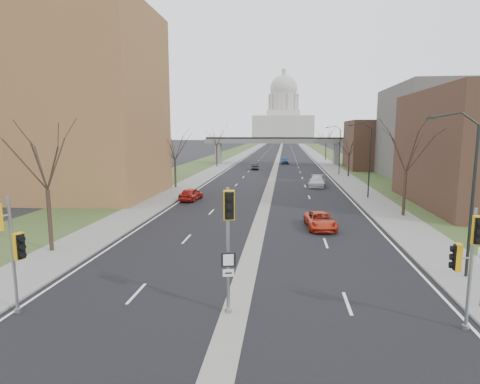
% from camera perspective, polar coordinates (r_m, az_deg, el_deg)
% --- Properties ---
extents(ground, '(700.00, 700.00, 0.00)m').
position_cam_1_polar(ground, '(17.72, -0.96, -17.50)').
color(ground, black).
rests_on(ground, ground).
extents(road_surface, '(20.00, 600.00, 0.01)m').
position_cam_1_polar(road_surface, '(165.97, 5.73, 5.89)').
color(road_surface, black).
rests_on(road_surface, ground).
extents(median_strip, '(1.20, 600.00, 0.02)m').
position_cam_1_polar(median_strip, '(165.97, 5.73, 5.89)').
color(median_strip, gray).
rests_on(median_strip, ground).
extents(sidewalk_right, '(4.00, 600.00, 0.12)m').
position_cam_1_polar(sidewalk_right, '(166.25, 9.89, 5.83)').
color(sidewalk_right, gray).
rests_on(sidewalk_right, ground).
extents(sidewalk_left, '(4.00, 600.00, 0.12)m').
position_cam_1_polar(sidewalk_left, '(166.55, 1.58, 5.96)').
color(sidewalk_left, gray).
rests_on(sidewalk_left, ground).
extents(grass_verge_right, '(8.00, 600.00, 0.10)m').
position_cam_1_polar(grass_verge_right, '(166.72, 11.96, 5.77)').
color(grass_verge_right, '#2B3E1C').
rests_on(grass_verge_right, ground).
extents(grass_verge_left, '(8.00, 600.00, 0.10)m').
position_cam_1_polar(grass_verge_left, '(167.16, -0.48, 5.97)').
color(grass_verge_left, '#2B3E1C').
rests_on(grass_verge_left, ground).
extents(apartment_building, '(25.00, 16.00, 22.00)m').
position_cam_1_polar(apartment_building, '(53.79, -25.56, 11.21)').
color(apartment_building, olive).
rests_on(apartment_building, ground).
extents(commercial_block_mid, '(18.00, 22.00, 15.00)m').
position_cam_1_polar(commercial_block_mid, '(72.57, 27.62, 7.42)').
color(commercial_block_mid, '#62605A').
rests_on(commercial_block_mid, ground).
extents(commercial_block_far, '(14.00, 14.00, 10.00)m').
position_cam_1_polar(commercial_block_far, '(88.11, 19.62, 6.31)').
color(commercial_block_far, '#432B1F').
rests_on(commercial_block_far, ground).
extents(pedestrian_bridge, '(34.00, 3.00, 6.45)m').
position_cam_1_polar(pedestrian_bridge, '(95.84, 5.22, 6.82)').
color(pedestrian_bridge, slate).
rests_on(pedestrian_bridge, ground).
extents(capitol, '(48.00, 42.00, 55.75)m').
position_cam_1_polar(capitol, '(335.96, 6.17, 10.42)').
color(capitol, beige).
rests_on(capitol, ground).
extents(streetlight_near, '(2.61, 0.20, 8.70)m').
position_cam_1_polar(streetlight_near, '(23.55, 28.84, 5.50)').
color(streetlight_near, black).
rests_on(streetlight_near, sidewalk_right).
extents(streetlight_mid, '(2.61, 0.20, 8.70)m').
position_cam_1_polar(streetlight_mid, '(48.61, 17.15, 7.25)').
color(streetlight_mid, black).
rests_on(streetlight_mid, sidewalk_right).
extents(streetlight_far, '(2.61, 0.20, 8.70)m').
position_cam_1_polar(streetlight_far, '(74.32, 13.45, 7.74)').
color(streetlight_far, black).
rests_on(streetlight_far, sidewalk_right).
extents(tree_left_a, '(7.20, 7.20, 9.40)m').
position_cam_1_polar(tree_left_a, '(28.17, -26.03, 5.38)').
color(tree_left_a, '#382B21').
rests_on(tree_left_a, sidewalk_left).
extents(tree_left_b, '(6.75, 6.75, 8.81)m').
position_cam_1_polar(tree_left_b, '(55.87, -9.29, 6.90)').
color(tree_left_b, '#382B21').
rests_on(tree_left_b, sidewalk_left).
extents(tree_left_c, '(7.65, 7.65, 9.99)m').
position_cam_1_polar(tree_left_c, '(89.06, -3.35, 8.12)').
color(tree_left_c, '#382B21').
rests_on(tree_left_c, sidewalk_left).
extents(tree_right_a, '(7.20, 7.20, 9.40)m').
position_cam_1_polar(tree_right_a, '(39.35, 22.71, 6.26)').
color(tree_right_a, '#382B21').
rests_on(tree_right_a, sidewalk_right).
extents(tree_right_b, '(6.30, 6.30, 8.22)m').
position_cam_1_polar(tree_right_b, '(71.64, 15.31, 6.74)').
color(tree_right_b, '#382B21').
rests_on(tree_right_b, sidewalk_right).
extents(tree_right_c, '(7.65, 7.65, 9.99)m').
position_cam_1_polar(tree_right_c, '(111.32, 12.18, 8.04)').
color(tree_right_c, '#382B21').
rests_on(tree_right_c, sidewalk_right).
extents(signal_pole_left, '(1.18, 0.86, 5.13)m').
position_cam_1_polar(signal_pole_left, '(19.31, -29.95, -5.85)').
color(signal_pole_left, gray).
rests_on(signal_pole_left, ground).
extents(signal_pole_median, '(0.70, 0.92, 5.48)m').
position_cam_1_polar(signal_pole_median, '(16.63, -1.63, -5.23)').
color(signal_pole_median, gray).
rests_on(signal_pole_median, ground).
extents(signal_pole_right, '(0.84, 0.98, 4.93)m').
position_cam_1_polar(signal_pole_right, '(17.79, 29.72, -7.45)').
color(signal_pole_right, gray).
rests_on(signal_pole_right, ground).
extents(car_left_near, '(2.25, 4.50, 1.47)m').
position_cam_1_polar(car_left_near, '(45.97, -6.98, -0.28)').
color(car_left_near, maroon).
rests_on(car_left_near, ground).
extents(car_left_far, '(1.76, 4.14, 1.33)m').
position_cam_1_polar(car_left_far, '(82.72, 2.14, 3.67)').
color(car_left_far, black).
rests_on(car_left_far, ground).
extents(car_right_near, '(2.55, 4.88, 1.31)m').
position_cam_1_polar(car_right_near, '(33.15, 11.34, -4.00)').
color(car_right_near, '#B42B13').
rests_on(car_right_near, ground).
extents(car_right_mid, '(2.75, 5.53, 1.55)m').
position_cam_1_polar(car_right_mid, '(57.94, 10.88, 1.50)').
color(car_right_mid, silver).
rests_on(car_right_mid, ground).
extents(car_right_far, '(1.84, 4.47, 1.52)m').
position_cam_1_polar(car_right_far, '(98.19, 6.39, 4.46)').
color(car_right_far, navy).
rests_on(car_right_far, ground).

